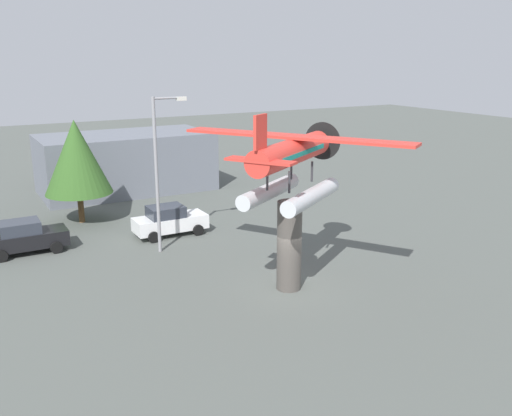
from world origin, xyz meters
name	(u,v)px	position (x,y,z in m)	size (l,w,h in m)	color
ground_plane	(289,288)	(0.00, 0.00, 0.00)	(140.00, 140.00, 0.00)	#515651
display_pedestal	(289,246)	(0.00, 0.00, 2.03)	(1.10, 1.10, 4.05)	#4C4742
floatplane_monument	(292,163)	(0.11, 0.07, 5.72)	(7.02, 9.34, 4.00)	silver
car_near_black	(24,237)	(-9.66, 10.81, 0.88)	(4.20, 2.02, 1.76)	black
car_mid_white	(169,220)	(-1.89, 9.93, 0.88)	(4.20, 2.02, 1.76)	white
streetlight_primary	(160,164)	(-3.17, 7.50, 4.72)	(1.84, 0.28, 8.16)	gray
storefront_building	(126,162)	(-0.75, 22.00, 2.20)	(12.61, 6.51, 4.39)	slate
tree_east	(77,157)	(-5.78, 15.07, 4.14)	(4.09, 4.09, 6.43)	brown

